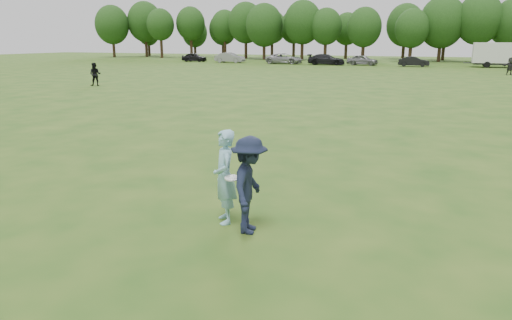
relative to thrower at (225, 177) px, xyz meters
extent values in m
plane|color=#244D15|center=(0.55, 0.32, -0.94)|extent=(200.00, 200.00, 0.00)
imported|color=#8CC5D9|center=(0.00, 0.00, 0.00)|extent=(0.76, 0.82, 1.87)
imported|color=#171E33|center=(0.64, -0.28, -0.01)|extent=(0.89, 1.30, 1.85)
imported|color=black|center=(-21.48, 21.44, -0.03)|extent=(1.09, 0.99, 1.81)
imported|color=#2A2A2A|center=(10.48, 46.63, -0.04)|extent=(1.74, 0.95, 1.79)
imported|color=black|center=(-34.58, 60.88, -0.22)|extent=(4.23, 1.76, 1.43)
imported|color=gray|center=(-27.48, 59.72, -0.15)|extent=(4.80, 1.69, 1.58)
imported|color=#9A999D|center=(-18.32, 59.58, -0.16)|extent=(5.68, 2.75, 1.56)
imported|color=black|center=(-11.74, 58.93, -0.16)|extent=(5.42, 2.39, 1.55)
imported|color=slate|center=(-6.68, 59.88, -0.19)|extent=(4.54, 2.24, 1.49)
imported|color=black|center=(0.35, 59.08, -0.27)|extent=(4.12, 1.57, 1.34)
cylinder|color=white|center=(0.25, -0.21, 0.07)|extent=(0.32, 0.32, 0.08)
cube|color=silver|center=(11.60, 60.88, 0.96)|extent=(8.00, 2.50, 2.60)
cube|color=black|center=(11.60, 60.88, -0.44)|extent=(7.60, 2.30, 0.25)
cylinder|color=black|center=(9.40, 59.63, -0.54)|extent=(0.80, 0.25, 0.80)
cylinder|color=black|center=(9.40, 62.13, -0.54)|extent=(0.80, 0.25, 0.80)
cube|color=#333333|center=(7.20, 60.88, -0.39)|extent=(1.20, 0.15, 0.12)
cylinder|color=#332114|center=(-60.13, 72.52, 0.88)|extent=(0.56, 0.56, 3.63)
ellipsoid|color=#1B3913|center=(-60.13, 72.52, 5.61)|extent=(6.88, 6.88, 7.91)
cylinder|color=#332114|center=(-54.95, 76.70, 1.13)|extent=(0.56, 0.56, 4.13)
ellipsoid|color=#1B3913|center=(-54.95, 76.70, 6.27)|extent=(7.25, 7.25, 8.34)
cylinder|color=#332114|center=(-48.80, 73.09, 1.15)|extent=(0.56, 0.56, 4.18)
ellipsoid|color=#1B3913|center=(-48.80, 73.09, 5.55)|extent=(5.42, 5.42, 6.23)
cylinder|color=#332114|center=(-43.92, 76.55, 1.19)|extent=(0.56, 0.56, 4.26)
ellipsoid|color=#1B3913|center=(-43.92, 76.55, 5.78)|extent=(5.79, 5.79, 6.66)
cylinder|color=#332114|center=(-37.04, 78.11, 1.02)|extent=(0.56, 0.56, 3.91)
ellipsoid|color=#1B3913|center=(-37.04, 78.11, 5.30)|extent=(5.47, 5.47, 6.29)
cylinder|color=#332114|center=(-31.74, 76.35, 0.98)|extent=(0.56, 0.56, 3.83)
ellipsoid|color=#1B3913|center=(-31.74, 76.35, 5.76)|extent=(6.75, 6.75, 7.76)
cylinder|color=#332114|center=(-26.83, 73.39, 0.69)|extent=(0.56, 0.56, 3.25)
ellipsoid|color=#1B3913|center=(-26.83, 73.39, 5.19)|extent=(6.76, 6.76, 7.78)
cylinder|color=#332114|center=(-19.67, 73.80, 0.92)|extent=(0.56, 0.56, 3.71)
ellipsoid|color=#1B3913|center=(-19.67, 73.80, 5.61)|extent=(6.68, 6.68, 7.68)
cylinder|color=#332114|center=(-15.35, 73.42, 0.79)|extent=(0.56, 0.56, 3.46)
ellipsoid|color=#1B3913|center=(-15.35, 73.42, 4.85)|extent=(5.49, 5.49, 6.31)
cylinder|color=#332114|center=(-8.77, 73.27, 0.63)|extent=(0.56, 0.56, 3.14)
ellipsoid|color=#1B3913|center=(-8.77, 73.27, 4.66)|extent=(5.78, 5.78, 6.64)
cylinder|color=#332114|center=(-1.06, 73.01, 0.57)|extent=(0.56, 0.56, 3.01)
ellipsoid|color=#1B3913|center=(-1.06, 73.01, 4.40)|extent=(5.46, 5.46, 6.28)
cylinder|color=#332114|center=(3.38, 75.40, 0.68)|extent=(0.56, 0.56, 3.23)
ellipsoid|color=#1B3913|center=(3.38, 75.40, 5.39)|extent=(7.29, 7.29, 8.38)
cylinder|color=#332114|center=(8.79, 75.30, 0.95)|extent=(0.56, 0.56, 3.77)
ellipsoid|color=#1B3913|center=(8.79, 75.30, 5.79)|extent=(6.95, 6.95, 8.00)
cylinder|color=#332114|center=(13.93, 75.88, 0.73)|extent=(0.56, 0.56, 3.33)
cylinder|color=#332114|center=(-57.71, 81.73, 0.55)|extent=(0.56, 0.56, 2.97)
ellipsoid|color=#1B3913|center=(-57.71, 81.73, 4.10)|extent=(4.85, 4.85, 5.58)
cylinder|color=#332114|center=(-46.55, 82.85, 0.43)|extent=(0.56, 0.56, 2.73)
ellipsoid|color=#1B3913|center=(-46.55, 82.85, 4.11)|extent=(5.45, 5.45, 6.27)
cylinder|color=#332114|center=(-39.00, 81.26, 0.69)|extent=(0.56, 0.56, 3.25)
ellipsoid|color=#1B3913|center=(-39.00, 81.26, 4.73)|extent=(5.68, 5.68, 6.53)
cylinder|color=#332114|center=(-29.17, 84.25, 0.87)|extent=(0.56, 0.56, 3.62)
ellipsoid|color=#1B3913|center=(-29.17, 84.25, 5.15)|extent=(5.80, 5.80, 6.67)
cylinder|color=#332114|center=(-23.69, 81.71, 0.87)|extent=(0.56, 0.56, 3.61)
ellipsoid|color=#1B3913|center=(-23.69, 81.71, 5.04)|extent=(5.58, 5.58, 6.42)
cylinder|color=#332114|center=(-13.39, 82.25, 0.71)|extent=(0.56, 0.56, 3.29)
ellipsoid|color=#1B3913|center=(-13.39, 82.25, 4.61)|extent=(5.30, 5.30, 6.09)
cylinder|color=#332114|center=(-2.94, 83.72, 0.70)|extent=(0.56, 0.56, 3.28)
ellipsoid|color=#1B3913|center=(-2.94, 83.72, 5.22)|extent=(6.78, 6.78, 7.79)
cylinder|color=#332114|center=(4.01, 82.17, 0.62)|extent=(0.56, 0.56, 3.11)
ellipsoid|color=#1B3913|center=(4.01, 82.17, 4.45)|extent=(5.34, 5.34, 6.14)
cylinder|color=#332114|center=(13.43, 83.58, 0.81)|extent=(0.56, 0.56, 3.50)
ellipsoid|color=#1B3913|center=(13.43, 83.58, 4.61)|extent=(4.82, 4.82, 5.54)
camera|label=1|loc=(3.73, -7.73, 2.60)|focal=32.00mm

